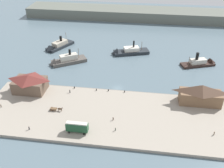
# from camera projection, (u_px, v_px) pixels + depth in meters

# --- Properties ---
(ground_plane) EXTENTS (320.00, 320.00, 0.00)m
(ground_plane) POSITION_uv_depth(u_px,v_px,m) (117.00, 88.00, 125.50)
(ground_plane) COLOR slate
(quay_promenade) EXTENTS (110.00, 36.00, 1.20)m
(quay_promenade) POSITION_uv_depth(u_px,v_px,m) (111.00, 115.00, 106.75)
(quay_promenade) COLOR #9E9384
(quay_promenade) RESTS_ON ground
(seawall_edge) EXTENTS (110.00, 0.80, 1.00)m
(seawall_edge) POSITION_uv_depth(u_px,v_px,m) (116.00, 91.00, 122.22)
(seawall_edge) COLOR gray
(seawall_edge) RESTS_ON ground
(ferry_shed_customs_shed) EXTENTS (14.72, 10.55, 8.35)m
(ferry_shed_customs_shed) POSITION_uv_depth(u_px,v_px,m) (30.00, 83.00, 119.22)
(ferry_shed_customs_shed) COLOR brown
(ferry_shed_customs_shed) RESTS_ON quay_promenade
(ferry_shed_east_terminal) EXTENTS (18.13, 7.47, 9.28)m
(ferry_shed_east_terminal) POSITION_uv_depth(u_px,v_px,m) (201.00, 94.00, 110.58)
(ferry_shed_east_terminal) COLOR brown
(ferry_shed_east_terminal) RESTS_ON quay_promenade
(street_tram) EXTENTS (8.36, 2.63, 4.53)m
(street_tram) POSITION_uv_depth(u_px,v_px,m) (77.00, 127.00, 96.00)
(street_tram) COLOR #1E4C2D
(street_tram) RESTS_ON quay_promenade
(horse_cart) EXTENTS (5.71, 1.49, 1.87)m
(horse_cart) POSITION_uv_depth(u_px,v_px,m) (56.00, 109.00, 107.99)
(horse_cart) COLOR brown
(horse_cart) RESTS_ON quay_promenade
(pedestrian_at_waters_edge) EXTENTS (0.41, 0.41, 1.64)m
(pedestrian_at_waters_edge) POSITION_uv_depth(u_px,v_px,m) (29.00, 128.00, 98.07)
(pedestrian_at_waters_edge) COLOR #232328
(pedestrian_at_waters_edge) RESTS_ON quay_promenade
(pedestrian_by_tram) EXTENTS (0.40, 0.40, 1.60)m
(pedestrian_by_tram) POSITION_uv_depth(u_px,v_px,m) (113.00, 119.00, 102.87)
(pedestrian_by_tram) COLOR #4C3D33
(pedestrian_by_tram) RESTS_ON quay_promenade
(pedestrian_near_cart) EXTENTS (0.39, 0.39, 1.58)m
(pedestrian_near_cart) POSITION_uv_depth(u_px,v_px,m) (1.00, 106.00, 110.12)
(pedestrian_near_cart) COLOR #4C3D33
(pedestrian_near_cart) RESTS_ON quay_promenade
(pedestrian_near_west_shed) EXTENTS (0.38, 0.38, 1.52)m
(pedestrian_near_west_shed) POSITION_uv_depth(u_px,v_px,m) (115.00, 129.00, 97.62)
(pedestrian_near_west_shed) COLOR #3D4C42
(pedestrian_near_west_shed) RESTS_ON quay_promenade
(pedestrian_walking_west) EXTENTS (0.43, 0.43, 1.74)m
(pedestrian_walking_west) POSITION_uv_depth(u_px,v_px,m) (70.00, 91.00, 119.52)
(pedestrian_walking_west) COLOR #232328
(pedestrian_walking_west) RESTS_ON quay_promenade
(pedestrian_near_east_shed) EXTENTS (0.40, 0.40, 1.60)m
(pedestrian_near_east_shed) POSITION_uv_depth(u_px,v_px,m) (214.00, 133.00, 95.66)
(pedestrian_near_east_shed) COLOR #6B5B4C
(pedestrian_near_east_shed) RESTS_ON quay_promenade
(mooring_post_center_east) EXTENTS (0.44, 0.44, 0.90)m
(mooring_post_center_east) POSITION_uv_depth(u_px,v_px,m) (125.00, 91.00, 119.97)
(mooring_post_center_east) COLOR black
(mooring_post_center_east) RESTS_ON quay_promenade
(mooring_post_west) EXTENTS (0.44, 0.44, 0.90)m
(mooring_post_west) POSITION_uv_depth(u_px,v_px,m) (74.00, 87.00, 122.92)
(mooring_post_west) COLOR black
(mooring_post_west) RESTS_ON quay_promenade
(mooring_post_center_west) EXTENTS (0.44, 0.44, 0.90)m
(mooring_post_center_west) POSITION_uv_depth(u_px,v_px,m) (96.00, 90.00, 121.20)
(mooring_post_center_west) COLOR black
(mooring_post_center_west) RESTS_ON quay_promenade
(mooring_post_east) EXTENTS (0.44, 0.44, 0.90)m
(mooring_post_east) POSITION_uv_depth(u_px,v_px,m) (108.00, 90.00, 120.94)
(mooring_post_east) COLOR black
(mooring_post_east) RESTS_ON quay_promenade
(ferry_outer_harbor) EXTENTS (15.80, 21.64, 10.44)m
(ferry_outer_harbor) POSITION_uv_depth(u_px,v_px,m) (57.00, 46.00, 164.36)
(ferry_outer_harbor) COLOR #23282D
(ferry_outer_harbor) RESTS_ON ground
(ferry_approaching_west) EXTENTS (24.33, 13.38, 10.36)m
(ferry_approaching_west) POSITION_uv_depth(u_px,v_px,m) (127.00, 52.00, 157.63)
(ferry_approaching_west) COLOR #23282D
(ferry_approaching_west) RESTS_ON ground
(ferry_mid_harbor) EXTENTS (21.51, 12.44, 9.99)m
(ferry_mid_harbor) POSITION_uv_depth(u_px,v_px,m) (202.00, 63.00, 145.32)
(ferry_mid_harbor) COLOR black
(ferry_mid_harbor) RESTS_ON ground
(ferry_near_quay) EXTENTS (21.76, 16.98, 10.28)m
(ferry_near_quay) POSITION_uv_depth(u_px,v_px,m) (65.00, 61.00, 146.71)
(ferry_near_quay) COLOR #514C47
(ferry_near_quay) RESTS_ON ground
(far_headland) EXTENTS (180.00, 24.00, 8.00)m
(far_headland) POSITION_uv_depth(u_px,v_px,m) (133.00, 14.00, 215.50)
(far_headland) COLOR #60665B
(far_headland) RESTS_ON ground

